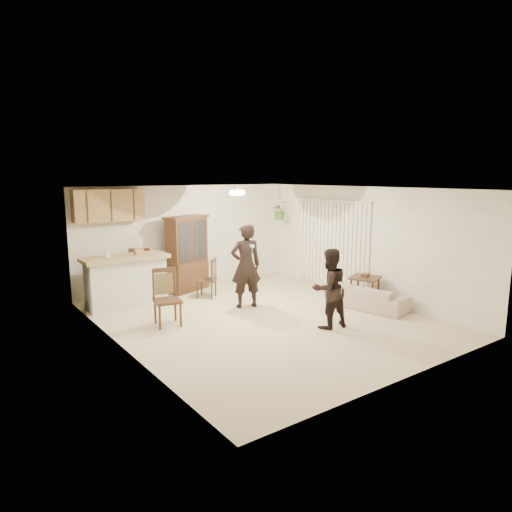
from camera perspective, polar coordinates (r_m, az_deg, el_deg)
floor at (r=8.93m, az=0.96°, el=-7.83°), size 6.50×6.50×0.00m
ceiling at (r=8.50m, az=1.01°, el=8.42°), size 5.50×6.50×0.02m
wall_back at (r=11.37m, az=-8.86°, el=2.41°), size 5.50×0.02×2.50m
wall_front at (r=6.38m, az=18.74°, el=-4.03°), size 5.50×0.02×2.50m
wall_left at (r=7.35m, az=-16.48°, el=-2.08°), size 0.02×6.50×2.50m
wall_right at (r=10.49m, az=13.13°, el=1.62°), size 0.02×6.50×2.50m
breakfast_bar at (r=9.97m, az=-15.89°, el=-3.33°), size 1.60×0.55×1.00m
bar_top at (r=9.86m, az=-16.04°, el=-0.22°), size 1.75×0.70×0.08m
upper_cabinets at (r=10.40m, az=-17.94°, el=6.04°), size 1.50×0.34×0.70m
vertical_blinds at (r=11.09m, az=9.47°, el=1.41°), size 0.06×2.30×2.10m
ceiling_fixture at (r=9.60m, az=-2.35°, el=8.01°), size 0.36×0.36×0.20m
hanging_plant at (r=11.84m, az=2.99°, el=5.73°), size 0.43×0.37×0.48m
plant_cord at (r=11.82m, az=3.01°, el=7.30°), size 0.01×0.01×0.65m
sofa at (r=9.78m, az=13.75°, el=-4.29°), size 1.09×1.98×0.73m
adult at (r=9.49m, az=-1.28°, el=-1.14°), size 0.75×0.60×1.80m
child at (r=8.35m, az=9.12°, el=-4.41°), size 0.71×0.59×1.35m
china_hutch at (r=10.98m, az=-8.58°, el=0.23°), size 1.22×0.79×1.80m
side_table at (r=10.00m, az=13.42°, el=-4.21°), size 0.75×0.75×0.69m
chair_bar at (r=8.63m, az=-10.99°, el=-6.61°), size 0.55×0.55×1.05m
chair_hutch_left at (r=10.54m, az=-14.36°, el=-3.57°), size 0.67×0.67×1.12m
chair_hutch_right at (r=10.43m, az=-6.21°, el=-3.79°), size 0.57×0.57×0.91m
controller_adult at (r=9.02m, az=-0.49°, el=1.25°), size 0.09×0.16×0.05m
controller_child at (r=8.04m, az=10.65°, el=-3.40°), size 0.05×0.13×0.04m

